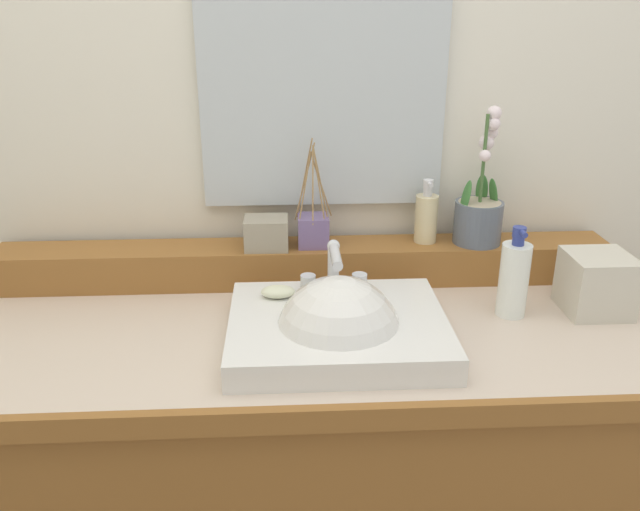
% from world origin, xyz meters
% --- Properties ---
extents(wall_back, '(3.05, 0.20, 2.78)m').
position_xyz_m(wall_back, '(0.00, 0.41, 1.39)').
color(wall_back, silver).
rests_on(wall_back, ground).
extents(vanity_cabinet, '(1.51, 0.61, 0.89)m').
position_xyz_m(vanity_cabinet, '(0.00, -0.00, 0.45)').
color(vanity_cabinet, '#905C2A').
rests_on(vanity_cabinet, ground).
extents(back_ledge, '(1.43, 0.12, 0.09)m').
position_xyz_m(back_ledge, '(0.00, 0.23, 0.94)').
color(back_ledge, '#905C2A').
rests_on(back_ledge, vanity_cabinet).
extents(sink_basin, '(0.42, 0.35, 0.27)m').
position_xyz_m(sink_basin, '(0.05, -0.08, 0.91)').
color(sink_basin, white).
rests_on(sink_basin, vanity_cabinet).
extents(soap_bar, '(0.07, 0.04, 0.02)m').
position_xyz_m(soap_bar, '(-0.06, 0.02, 0.96)').
color(soap_bar, beige).
rests_on(soap_bar, sink_basin).
extents(potted_plant, '(0.11, 0.11, 0.32)m').
position_xyz_m(potted_plant, '(0.40, 0.22, 1.06)').
color(potted_plant, slate).
rests_on(potted_plant, back_ledge).
extents(soap_dispenser, '(0.05, 0.05, 0.15)m').
position_xyz_m(soap_dispenser, '(0.28, 0.23, 1.04)').
color(soap_dispenser, beige).
rests_on(soap_dispenser, back_ledge).
extents(reed_diffuser, '(0.09, 0.07, 0.25)m').
position_xyz_m(reed_diffuser, '(0.02, 0.22, 1.02)').
color(reed_diffuser, slate).
rests_on(reed_diffuser, back_ledge).
extents(trinket_box, '(0.10, 0.08, 0.07)m').
position_xyz_m(trinket_box, '(-0.09, 0.21, 1.02)').
color(trinket_box, gray).
rests_on(trinket_box, back_ledge).
extents(lotion_bottle, '(0.06, 0.06, 0.20)m').
position_xyz_m(lotion_bottle, '(0.43, 0.02, 0.97)').
color(lotion_bottle, white).
rests_on(lotion_bottle, vanity_cabinet).
extents(tissue_box, '(0.13, 0.13, 0.13)m').
position_xyz_m(tissue_box, '(0.61, 0.03, 0.95)').
color(tissue_box, beige).
rests_on(tissue_box, vanity_cabinet).
extents(mirror, '(0.55, 0.02, 0.48)m').
position_xyz_m(mirror, '(0.05, 0.29, 1.30)').
color(mirror, silver).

